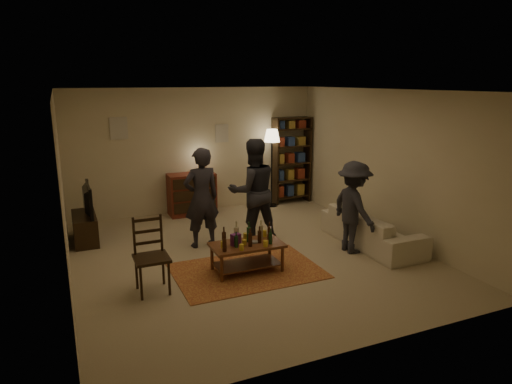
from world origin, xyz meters
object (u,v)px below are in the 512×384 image
bookshelf (291,159)px  person_right (253,191)px  tv_stand (85,221)px  person_left (201,198)px  dining_chair (150,252)px  dresser (192,193)px  sofa (372,228)px  floor_lamp (272,141)px  coffee_table (247,247)px  person_by_sofa (354,207)px

bookshelf → person_right: bookshelf is taller
tv_stand → person_left: size_ratio=0.60×
dining_chair → dresser: size_ratio=0.79×
dresser → bookshelf: 2.50m
dresser → person_right: person_right is taller
dresser → sofa: dresser is taller
dining_chair → floor_lamp: bearing=44.1°
coffee_table → sofa: size_ratio=0.53×
person_by_sofa → floor_lamp: bearing=0.4°
dining_chair → sofa: dining_chair is taller
coffee_table → dining_chair: bearing=-177.2°
sofa → person_left: person_left is taller
dining_chair → person_by_sofa: person_by_sofa is taller
dining_chair → person_right: bearing=31.9°
coffee_table → tv_stand: size_ratio=1.04×
person_right → person_by_sofa: bearing=142.3°
floor_lamp → person_right: (-1.31, -2.00, -0.58)m
dresser → person_left: size_ratio=0.78×
dining_chair → person_left: person_left is taller
floor_lamp → person_right: bearing=-123.3°
dining_chair → bookshelf: 5.27m
person_by_sofa → coffee_table: bearing=91.7°
dining_chair → floor_lamp: floor_lamp is taller
floor_lamp → sofa: floor_lamp is taller
dining_chair → person_left: (1.15, 1.40, 0.31)m
coffee_table → person_left: (-0.30, 1.33, 0.48)m
sofa → person_by_sofa: person_by_sofa is taller
sofa → person_left: (-2.76, 1.14, 0.57)m
person_left → dining_chair: bearing=45.1°
bookshelf → sofa: bookshelf is taller
tv_stand → floor_lamp: (4.11, 0.83, 1.13)m
person_right → person_left: bearing=-3.4°
person_right → coffee_table: bearing=66.1°
floor_lamp → dining_chair: bearing=-135.8°
sofa → coffee_table: bearing=94.4°
dining_chair → tv_stand: size_ratio=1.01×
dining_chair → sofa: size_ratio=0.51×
coffee_table → person_left: bearing=102.7°
person_left → person_by_sofa: (2.26, -1.26, -0.10)m
bookshelf → dresser: bearing=-178.4°
dresser → bookshelf: size_ratio=0.67×
person_right → person_by_sofa: person_right is taller
tv_stand → bookshelf: 4.84m
tv_stand → sofa: (4.64, -2.20, -0.08)m
person_right → person_by_sofa: size_ratio=1.20×
bookshelf → floor_lamp: (-0.58, -0.15, 0.48)m
dresser → floor_lamp: size_ratio=0.77×
dresser → bookshelf: bookshelf is taller
tv_stand → dresser: bearing=22.1°
tv_stand → sofa: size_ratio=0.51×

